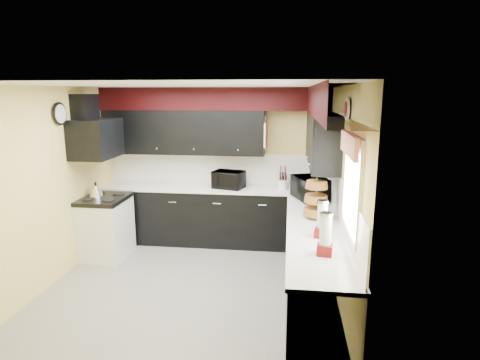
# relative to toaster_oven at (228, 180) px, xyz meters

# --- Properties ---
(ground) EXTENTS (3.60, 3.60, 0.00)m
(ground) POSITION_rel_toaster_oven_xyz_m (-0.25, -1.46, -1.08)
(ground) COLOR gray
(ground) RESTS_ON ground
(wall_back) EXTENTS (3.60, 0.06, 2.50)m
(wall_back) POSITION_rel_toaster_oven_xyz_m (-0.25, 0.34, 0.17)
(wall_back) COLOR #E0C666
(wall_back) RESTS_ON ground
(wall_right) EXTENTS (0.06, 3.60, 2.50)m
(wall_right) POSITION_rel_toaster_oven_xyz_m (1.55, -1.46, 0.17)
(wall_right) COLOR #E0C666
(wall_right) RESTS_ON ground
(wall_left) EXTENTS (0.06, 3.60, 2.50)m
(wall_left) POSITION_rel_toaster_oven_xyz_m (-2.05, -1.46, 0.17)
(wall_left) COLOR #E0C666
(wall_left) RESTS_ON ground
(ceiling) EXTENTS (3.60, 3.60, 0.06)m
(ceiling) POSITION_rel_toaster_oven_xyz_m (-0.25, -1.46, 1.42)
(ceiling) COLOR white
(ceiling) RESTS_ON wall_back
(cab_back) EXTENTS (3.60, 0.60, 0.90)m
(cab_back) POSITION_rel_toaster_oven_xyz_m (-0.25, 0.04, -0.63)
(cab_back) COLOR black
(cab_back) RESTS_ON ground
(cab_right) EXTENTS (0.60, 3.00, 0.90)m
(cab_right) POSITION_rel_toaster_oven_xyz_m (1.25, -1.76, -0.63)
(cab_right) COLOR black
(cab_right) RESTS_ON ground
(counter_back) EXTENTS (3.62, 0.64, 0.04)m
(counter_back) POSITION_rel_toaster_oven_xyz_m (-0.25, 0.04, -0.16)
(counter_back) COLOR white
(counter_back) RESTS_ON cab_back
(counter_right) EXTENTS (0.64, 3.02, 0.04)m
(counter_right) POSITION_rel_toaster_oven_xyz_m (1.25, -1.76, -0.16)
(counter_right) COLOR white
(counter_right) RESTS_ON cab_right
(splash_back) EXTENTS (3.60, 0.02, 0.50)m
(splash_back) POSITION_rel_toaster_oven_xyz_m (-0.25, 0.33, 0.11)
(splash_back) COLOR white
(splash_back) RESTS_ON counter_back
(splash_right) EXTENTS (0.02, 3.60, 0.50)m
(splash_right) POSITION_rel_toaster_oven_xyz_m (1.54, -1.46, 0.11)
(splash_right) COLOR white
(splash_right) RESTS_ON counter_right
(upper_back) EXTENTS (2.60, 0.35, 0.70)m
(upper_back) POSITION_rel_toaster_oven_xyz_m (-0.75, 0.16, 0.72)
(upper_back) COLOR black
(upper_back) RESTS_ON wall_back
(upper_right) EXTENTS (0.35, 1.80, 0.70)m
(upper_right) POSITION_rel_toaster_oven_xyz_m (1.38, -0.56, 0.72)
(upper_right) COLOR black
(upper_right) RESTS_ON wall_right
(soffit_back) EXTENTS (3.60, 0.36, 0.35)m
(soffit_back) POSITION_rel_toaster_oven_xyz_m (-0.25, 0.16, 1.25)
(soffit_back) COLOR black
(soffit_back) RESTS_ON wall_back
(soffit_right) EXTENTS (0.36, 3.24, 0.35)m
(soffit_right) POSITION_rel_toaster_oven_xyz_m (1.37, -1.64, 1.25)
(soffit_right) COLOR black
(soffit_right) RESTS_ON wall_right
(stove) EXTENTS (0.60, 0.75, 0.86)m
(stove) POSITION_rel_toaster_oven_xyz_m (-1.75, -0.71, -0.65)
(stove) COLOR white
(stove) RESTS_ON ground
(cooktop) EXTENTS (0.62, 0.77, 0.06)m
(cooktop) POSITION_rel_toaster_oven_xyz_m (-1.75, -0.71, -0.19)
(cooktop) COLOR black
(cooktop) RESTS_ON stove
(hood) EXTENTS (0.50, 0.78, 0.55)m
(hood) POSITION_rel_toaster_oven_xyz_m (-1.80, -0.71, 0.70)
(hood) COLOR black
(hood) RESTS_ON wall_left
(hood_duct) EXTENTS (0.24, 0.40, 0.40)m
(hood_duct) POSITION_rel_toaster_oven_xyz_m (-1.93, -0.71, 1.12)
(hood_duct) COLOR black
(hood_duct) RESTS_ON wall_left
(window) EXTENTS (0.03, 0.86, 0.96)m
(window) POSITION_rel_toaster_oven_xyz_m (1.54, -2.36, 0.47)
(window) COLOR white
(window) RESTS_ON wall_right
(valance) EXTENTS (0.04, 0.88, 0.20)m
(valance) POSITION_rel_toaster_oven_xyz_m (1.48, -2.36, 0.87)
(valance) COLOR red
(valance) RESTS_ON wall_right
(pan_top) EXTENTS (0.03, 0.22, 0.40)m
(pan_top) POSITION_rel_toaster_oven_xyz_m (0.57, 0.09, 0.92)
(pan_top) COLOR black
(pan_top) RESTS_ON upper_back
(pan_mid) EXTENTS (0.03, 0.28, 0.46)m
(pan_mid) POSITION_rel_toaster_oven_xyz_m (0.57, -0.04, 0.67)
(pan_mid) COLOR black
(pan_mid) RESTS_ON upper_back
(pan_low) EXTENTS (0.03, 0.24, 0.42)m
(pan_low) POSITION_rel_toaster_oven_xyz_m (0.57, 0.22, 0.64)
(pan_low) COLOR black
(pan_low) RESTS_ON upper_back
(cut_board) EXTENTS (0.03, 0.26, 0.35)m
(cut_board) POSITION_rel_toaster_oven_xyz_m (0.58, -0.16, 0.72)
(cut_board) COLOR white
(cut_board) RESTS_ON upper_back
(baskets) EXTENTS (0.27, 0.27, 0.50)m
(baskets) POSITION_rel_toaster_oven_xyz_m (1.27, -1.41, 0.10)
(baskets) COLOR brown
(baskets) RESTS_ON upper_right
(clock) EXTENTS (0.03, 0.30, 0.30)m
(clock) POSITION_rel_toaster_oven_xyz_m (-2.02, -1.21, 1.07)
(clock) COLOR black
(clock) RESTS_ON wall_left
(deco_plate) EXTENTS (0.03, 0.24, 0.24)m
(deco_plate) POSITION_rel_toaster_oven_xyz_m (1.52, -1.81, 1.17)
(deco_plate) COLOR white
(deco_plate) RESTS_ON wall_right
(toaster_oven) EXTENTS (0.56, 0.51, 0.27)m
(toaster_oven) POSITION_rel_toaster_oven_xyz_m (0.00, 0.00, 0.00)
(toaster_oven) COLOR black
(toaster_oven) RESTS_ON counter_back
(microwave) EXTENTS (0.57, 0.67, 0.32)m
(microwave) POSITION_rel_toaster_oven_xyz_m (1.25, -0.53, 0.02)
(microwave) COLOR black
(microwave) RESTS_ON counter_right
(utensil_crock) EXTENTS (0.14, 0.14, 0.15)m
(utensil_crock) POSITION_rel_toaster_oven_xyz_m (0.85, -0.01, -0.06)
(utensil_crock) COLOR white
(utensil_crock) RESTS_ON counter_back
(knife_block) EXTENTS (0.12, 0.16, 0.23)m
(knife_block) POSITION_rel_toaster_oven_xyz_m (0.85, 0.10, -0.02)
(knife_block) COLOR black
(knife_block) RESTS_ON counter_back
(kettle) EXTENTS (0.25, 0.25, 0.17)m
(kettle) POSITION_rel_toaster_oven_xyz_m (-1.87, -0.69, -0.07)
(kettle) COLOR silver
(kettle) RESTS_ON cooktop
(dispenser_a) EXTENTS (0.16, 0.16, 0.36)m
(dispenser_a) POSITION_rel_toaster_oven_xyz_m (1.30, -2.09, 0.05)
(dispenser_a) COLOR #620D01
(dispenser_a) RESTS_ON counter_right
(dispenser_b) EXTENTS (0.16, 0.16, 0.38)m
(dispenser_b) POSITION_rel_toaster_oven_xyz_m (1.29, -2.56, 0.05)
(dispenser_b) COLOR #5D1103
(dispenser_b) RESTS_ON counter_right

